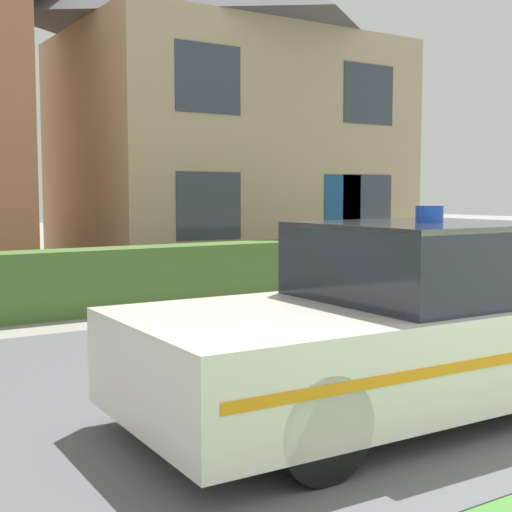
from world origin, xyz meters
TOP-DOWN VIEW (x-y plane):
  - road_strip at (0.00, 4.13)m, footprint 28.00×5.97m
  - garden_hedge at (-0.40, 8.31)m, footprint 13.62×0.66m
  - police_car at (-0.32, 2.64)m, footprint 4.40×1.94m
  - house_right at (4.33, 13.29)m, footprint 7.62×5.62m

SIDE VIEW (x-z plane):
  - road_strip at x=0.00m, z-range 0.00..0.01m
  - garden_hedge at x=-0.40m, z-range 0.00..0.92m
  - police_car at x=-0.32m, z-range -0.11..1.48m
  - house_right at x=4.33m, z-range 0.08..7.65m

